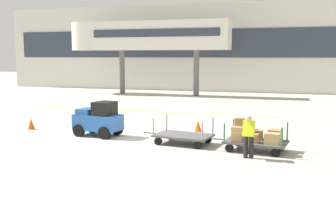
{
  "coord_description": "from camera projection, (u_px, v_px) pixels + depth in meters",
  "views": [
    {
      "loc": [
        6.19,
        -15.67,
        3.65
      ],
      "look_at": [
        0.83,
        1.55,
        1.2
      ],
      "focal_mm": 43.63,
      "sensor_mm": 36.0,
      "label": 1
    }
  ],
  "objects": [
    {
      "name": "ground_plane",
      "position": [
        138.0,
        143.0,
        17.14
      ],
      "size": [
        120.0,
        120.0,
        0.0
      ],
      "primitive_type": "plane",
      "color": "#B2ADA0"
    },
    {
      "name": "apron_lead_line",
      "position": [
        144.0,
        111.0,
        26.79
      ],
      "size": [
        17.03,
        0.75,
        0.01
      ],
      "primitive_type": "cube",
      "rotation": [
        0.0,
        0.0,
        -0.03
      ],
      "color": "yellow",
      "rests_on": "ground_plane"
    },
    {
      "name": "terminal_building",
      "position": [
        232.0,
        48.0,
        41.13
      ],
      "size": [
        50.01,
        2.51,
        8.76
      ],
      "color": "beige",
      "rests_on": "ground_plane"
    },
    {
      "name": "jet_bridge",
      "position": [
        141.0,
        37.0,
        37.55
      ],
      "size": [
        15.19,
        3.0,
        6.7
      ],
      "color": "silver",
      "rests_on": "ground_plane"
    },
    {
      "name": "baggage_tug",
      "position": [
        99.0,
        119.0,
        18.49
      ],
      "size": [
        2.23,
        1.47,
        1.58
      ],
      "color": "#2659A5",
      "rests_on": "ground_plane"
    },
    {
      "name": "baggage_cart_lead",
      "position": [
        183.0,
        136.0,
        16.81
      ],
      "size": [
        3.07,
        1.69,
        1.1
      ],
      "color": "#4C4C4F",
      "rests_on": "ground_plane"
    },
    {
      "name": "baggage_cart_middle",
      "position": [
        256.0,
        137.0,
        15.56
      ],
      "size": [
        3.07,
        1.69,
        1.2
      ],
      "color": "#4C4C4F",
      "rests_on": "ground_plane"
    },
    {
      "name": "baggage_handler",
      "position": [
        249.0,
        135.0,
        14.39
      ],
      "size": [
        0.41,
        0.44,
        1.56
      ],
      "color": "black",
      "rests_on": "ground_plane"
    },
    {
      "name": "safety_cone_near",
      "position": [
        198.0,
        126.0,
        19.63
      ],
      "size": [
        0.36,
        0.36,
        0.55
      ],
      "primitive_type": "cone",
      "color": "#EA590F",
      "rests_on": "ground_plane"
    },
    {
      "name": "safety_cone_far",
      "position": [
        31.0,
        124.0,
        20.21
      ],
      "size": [
        0.36,
        0.36,
        0.55
      ],
      "primitive_type": "cone",
      "color": "#EA590F",
      "rests_on": "ground_plane"
    }
  ]
}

